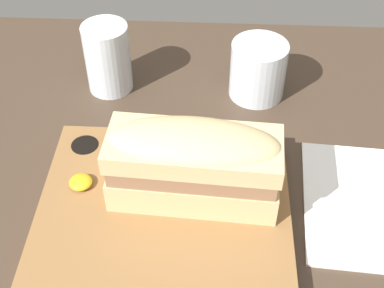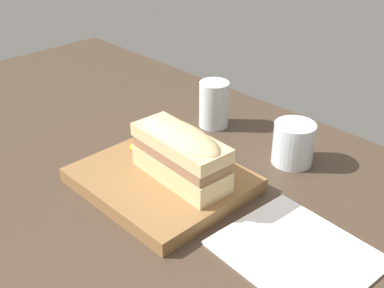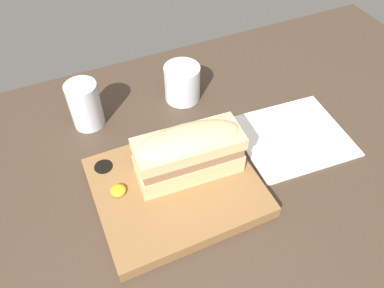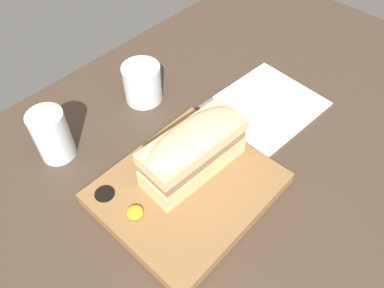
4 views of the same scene
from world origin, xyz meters
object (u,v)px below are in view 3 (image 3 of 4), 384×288
serving_board (175,187)px  napkin (292,136)px  sandwich (189,151)px  wine_glass (182,85)px  water_glass (86,107)px

serving_board → napkin: (27.19, 2.66, -1.11)cm
sandwich → wine_glass: 23.71cm
sandwich → napkin: (23.85, 1.12, -7.72)cm
water_glass → napkin: (37.16, -21.21, -4.23)cm
serving_board → napkin: serving_board is taller
wine_glass → napkin: size_ratio=0.36×
serving_board → sandwich: bearing=24.8°
serving_board → water_glass: (-9.97, 23.87, 3.12)cm
napkin → wine_glass: bearing=127.2°
sandwich → water_glass: size_ratio=1.87×
napkin → serving_board: bearing=-174.4°
water_glass → napkin: water_glass is taller
sandwich → wine_glass: size_ratio=2.31×
serving_board → sandwich: (3.34, 1.55, 6.61)cm
serving_board → wine_glass: 26.17cm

